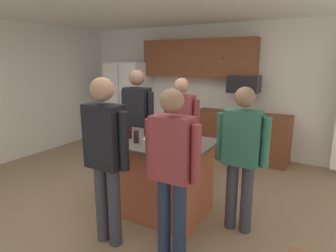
# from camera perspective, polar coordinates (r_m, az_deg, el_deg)

# --- Properties ---
(floor) EXTENTS (7.04, 7.04, 0.00)m
(floor) POSITION_cam_1_polar(r_m,az_deg,el_deg) (4.00, -5.01, -15.15)
(floor) COLOR #937A5B
(floor) RESTS_ON ground
(back_wall) EXTENTS (6.40, 0.10, 2.60)m
(back_wall) POSITION_cam_1_polar(r_m,az_deg,el_deg) (6.07, 10.05, 7.24)
(back_wall) COLOR white
(back_wall) RESTS_ON ground
(cabinet_run_upper) EXTENTS (2.40, 0.38, 0.75)m
(cabinet_run_upper) POSITION_cam_1_polar(r_m,az_deg,el_deg) (6.00, 5.94, 13.28)
(cabinet_run_upper) COLOR brown
(cabinet_run_lower) EXTENTS (1.80, 0.63, 0.90)m
(cabinet_run_lower) POSITION_cam_1_polar(r_m,az_deg,el_deg) (5.74, 14.27, -1.92)
(cabinet_run_lower) COLOR brown
(cabinet_run_lower) RESTS_ON ground
(refrigerator) EXTENTS (0.88, 0.76, 1.84)m
(refrigerator) POSITION_cam_1_polar(r_m,az_deg,el_deg) (6.71, -7.68, 4.60)
(refrigerator) COLOR white
(refrigerator) RESTS_ON ground
(microwave_over_range) EXTENTS (0.56, 0.40, 0.32)m
(microwave_over_range) POSITION_cam_1_polar(r_m,az_deg,el_deg) (5.59, 14.89, 8.08)
(microwave_over_range) COLOR black
(kitchen_island) EXTENTS (1.38, 0.92, 0.93)m
(kitchen_island) POSITION_cam_1_polar(r_m,az_deg,el_deg) (3.65, -2.37, -9.84)
(kitchen_island) COLOR #AD5638
(kitchen_island) RESTS_ON ground
(person_guest_left) EXTENTS (0.57, 0.22, 1.62)m
(person_guest_left) POSITION_cam_1_polar(r_m,az_deg,el_deg) (3.18, 14.47, -4.89)
(person_guest_left) COLOR #383842
(person_guest_left) RESTS_ON ground
(person_elder_center) EXTENTS (0.57, 0.23, 1.73)m
(person_elder_center) POSITION_cam_1_polar(r_m,az_deg,el_deg) (2.91, -12.40, -4.95)
(person_elder_center) COLOR #383842
(person_elder_center) RESTS_ON ground
(person_host_foreground) EXTENTS (0.57, 0.22, 1.65)m
(person_host_foreground) POSITION_cam_1_polar(r_m,az_deg,el_deg) (2.66, 0.78, -7.64)
(person_host_foreground) COLOR #232D4C
(person_host_foreground) RESTS_ON ground
(person_guest_by_door) EXTENTS (0.57, 0.22, 1.64)m
(person_guest_by_door) POSITION_cam_1_polar(r_m,az_deg,el_deg) (4.21, 2.65, 0.07)
(person_guest_by_door) COLOR #383842
(person_guest_by_door) RESTS_ON ground
(person_guest_right) EXTENTS (0.57, 0.23, 1.75)m
(person_guest_right) POSITION_cam_1_polar(r_m,az_deg,el_deg) (4.34, -6.08, 1.39)
(person_guest_right) COLOR #4C5166
(person_guest_right) RESTS_ON ground
(mug_blue_stoneware) EXTENTS (0.13, 0.08, 0.10)m
(mug_blue_stoneware) POSITION_cam_1_polar(r_m,az_deg,el_deg) (3.22, -4.18, -3.44)
(mug_blue_stoneware) COLOR white
(mug_blue_stoneware) RESTS_ON kitchen_island
(mug_ceramic_white) EXTENTS (0.13, 0.09, 0.10)m
(mug_ceramic_white) POSITION_cam_1_polar(r_m,az_deg,el_deg) (3.24, 5.25, -3.26)
(mug_ceramic_white) COLOR white
(mug_ceramic_white) RESTS_ON kitchen_island
(tumbler_amber) EXTENTS (0.07, 0.07, 0.13)m
(tumbler_amber) POSITION_cam_1_polar(r_m,az_deg,el_deg) (3.62, -7.74, -1.41)
(tumbler_amber) COLOR black
(tumbler_amber) RESTS_ON kitchen_island
(glass_short_whisky) EXTENTS (0.07, 0.07, 0.16)m
(glass_short_whisky) POSITION_cam_1_polar(r_m,az_deg,el_deg) (3.73, -4.24, -0.66)
(glass_short_whisky) COLOR black
(glass_short_whisky) RESTS_ON kitchen_island
(glass_dark_ale) EXTENTS (0.07, 0.07, 0.14)m
(glass_dark_ale) POSITION_cam_1_polar(r_m,az_deg,el_deg) (3.40, -6.34, -2.16)
(glass_dark_ale) COLOR black
(glass_dark_ale) RESTS_ON kitchen_island
(serving_tray) EXTENTS (0.44, 0.30, 0.04)m
(serving_tray) POSITION_cam_1_polar(r_m,az_deg,el_deg) (3.46, -0.52, -2.71)
(serving_tray) COLOR #B7B7BC
(serving_tray) RESTS_ON kitchen_island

